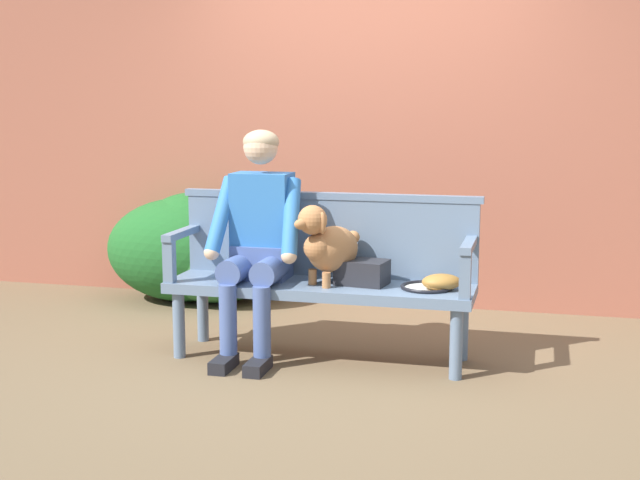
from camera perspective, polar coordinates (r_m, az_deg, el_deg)
The scene contains 14 objects.
ground_plane at distance 5.09m, azimuth 0.00°, elevation -7.80°, with size 40.00×40.00×0.00m, color brown.
brick_garden_fence at distance 6.42m, azimuth 3.57°, elevation 7.43°, with size 8.00×0.30×2.58m, color #9E5642.
hedge_bush_mid_right at distance 6.47m, azimuth -7.01°, elevation -1.24°, with size 1.04×0.82×0.64m, color #337538.
hedge_bush_far_left at distance 6.52m, azimuth -9.04°, elevation -0.63°, with size 1.16×0.84×0.77m, color #1E5B23.
hedge_bush_far_right at distance 6.55m, azimuth -8.40°, elevation -0.42°, with size 0.89×0.83×0.81m, color #1E5B23.
garden_bench at distance 4.99m, azimuth 0.00°, elevation -3.50°, with size 1.76×0.49×0.45m.
bench_backrest at distance 5.13m, azimuth 0.59°, elevation 0.42°, with size 1.80×0.06×0.50m.
bench_armrest_left_end at distance 5.13m, azimuth -9.39°, elevation -0.32°, with size 0.06×0.49×0.28m.
bench_armrest_right_end at distance 4.72m, azimuth 9.69°, elevation -1.17°, with size 0.06×0.49×0.28m.
person_seated at distance 5.02m, azimuth -4.09°, elevation 0.41°, with size 0.56×0.64×1.32m.
dog_on_bench at distance 4.89m, azimuth 0.49°, elevation -0.29°, with size 0.37×0.44×0.46m.
tennis_racket at distance 4.89m, azimuth 7.10°, elevation -3.02°, with size 0.32×0.57×0.03m.
baseball_glove at distance 4.83m, azimuth 8.01°, elevation -2.76°, with size 0.22×0.17×0.09m, color #9E6B2D.
sports_bag at distance 4.93m, azimuth 2.79°, elevation -2.13°, with size 0.28×0.20×0.14m, color #232328.
Camera 1 is at (1.21, -4.71, 1.49)m, focal length 48.58 mm.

